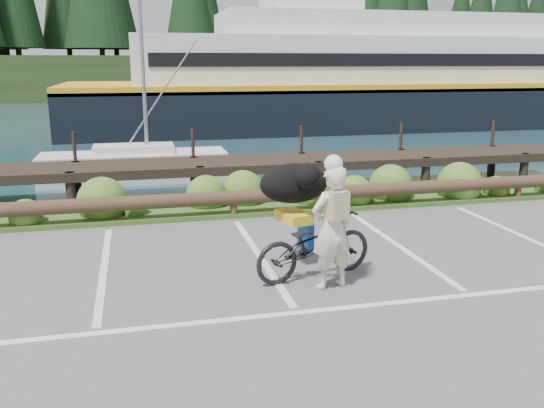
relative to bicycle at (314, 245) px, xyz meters
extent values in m
plane|color=#515053|center=(-0.62, -0.82, -0.53)|extent=(72.00, 72.00, 0.00)
plane|color=#1A3640|center=(-0.62, 47.18, -1.73)|extent=(160.00, 160.00, 0.00)
cube|color=#3D5B21|center=(-0.62, 4.48, -0.48)|extent=(34.00, 1.60, 0.10)
imported|color=black|center=(0.00, 0.00, 0.00)|extent=(2.12, 1.18, 1.06)
imported|color=beige|center=(0.12, -0.45, 0.40)|extent=(0.76, 0.60, 1.85)
ellipsoid|color=black|center=(-0.16, 0.62, 0.85)|extent=(0.81, 1.23, 0.65)
camera|label=1|loc=(-2.61, -8.09, 2.75)|focal=38.00mm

